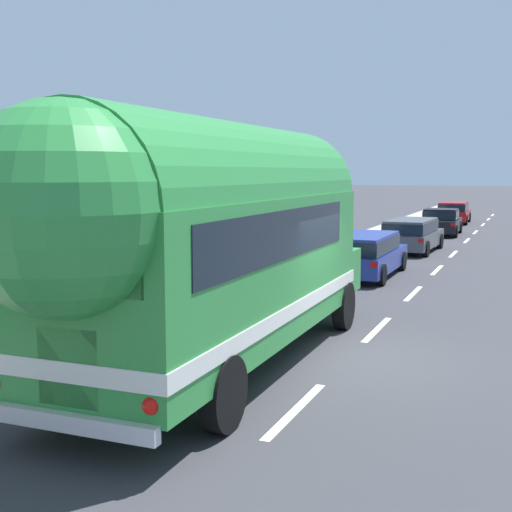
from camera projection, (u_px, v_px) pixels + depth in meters
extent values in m
plane|color=#38383D|center=(349.00, 357.00, 12.14)|extent=(300.00, 300.00, 0.00)
cube|color=silver|center=(296.00, 410.00, 9.46)|extent=(0.14, 2.40, 0.01)
cube|color=silver|center=(377.00, 329.00, 14.28)|extent=(0.14, 2.40, 0.01)
cube|color=silver|center=(413.00, 293.00, 18.47)|extent=(0.14, 2.40, 0.01)
cube|color=silver|center=(437.00, 270.00, 22.84)|extent=(0.14, 2.40, 0.01)
cube|color=silver|center=(453.00, 254.00, 27.27)|extent=(0.14, 2.40, 0.01)
cube|color=silver|center=(467.00, 241.00, 32.50)|extent=(0.14, 2.40, 0.01)
cube|color=silver|center=(475.00, 232.00, 36.99)|extent=(0.14, 2.40, 0.01)
cube|color=silver|center=(483.00, 225.00, 42.21)|extent=(0.14, 2.40, 0.01)
cube|color=silver|center=(488.00, 219.00, 47.09)|extent=(0.14, 2.40, 0.01)
cube|color=silver|center=(493.00, 215.00, 51.52)|extent=(0.14, 2.40, 0.01)
cube|color=silver|center=(336.00, 263.00, 24.52)|extent=(0.12, 80.00, 0.01)
cube|color=#ADA89E|center=(293.00, 267.00, 23.03)|extent=(1.90, 90.00, 0.15)
cube|color=#2D8C3D|center=(220.00, 267.00, 11.15)|extent=(2.60, 8.14, 2.30)
cylinder|color=#2D8C3D|center=(220.00, 197.00, 11.01)|extent=(2.55, 8.04, 2.45)
sphere|color=#2D8C3D|center=(64.00, 210.00, 7.32)|extent=(2.40, 2.40, 2.40)
cube|color=#2D8C3D|center=(306.00, 269.00, 15.57)|extent=(2.28, 1.33, 0.95)
cube|color=silver|center=(220.00, 306.00, 11.23)|extent=(2.64, 8.18, 0.24)
cube|color=black|center=(212.00, 232.00, 10.80)|extent=(2.61, 6.34, 0.76)
cube|color=black|center=(65.00, 256.00, 7.37)|extent=(2.00, 0.10, 0.84)
cube|color=silver|center=(69.00, 367.00, 7.52)|extent=(0.80, 0.07, 0.90)
cube|color=silver|center=(66.00, 422.00, 7.51)|extent=(2.34, 0.17, 0.20)
sphere|color=red|center=(151.00, 406.00, 7.16)|extent=(0.20, 0.20, 0.20)
cube|color=black|center=(298.00, 213.00, 14.85)|extent=(2.14, 0.13, 0.96)
cube|color=silver|center=(315.00, 271.00, 16.22)|extent=(0.90, 0.11, 0.56)
cylinder|color=black|center=(241.00, 298.00, 15.10)|extent=(0.27, 1.00, 1.00)
cylinder|color=black|center=(344.00, 306.00, 14.25)|extent=(0.27, 1.00, 1.00)
cylinder|color=black|center=(71.00, 374.00, 9.47)|extent=(0.27, 1.00, 1.00)
cylinder|color=black|center=(224.00, 394.00, 8.62)|extent=(0.27, 1.00, 1.00)
cube|color=navy|center=(366.00, 260.00, 21.52)|extent=(1.81, 4.72, 0.60)
cube|color=navy|center=(363.00, 243.00, 21.01)|extent=(1.61, 3.47, 0.55)
cube|color=black|center=(363.00, 244.00, 21.01)|extent=(1.67, 3.51, 0.43)
cube|color=red|center=(321.00, 262.00, 19.61)|extent=(0.20, 0.04, 0.14)
cube|color=red|center=(374.00, 265.00, 19.02)|extent=(0.20, 0.04, 0.14)
cylinder|color=black|center=(352.00, 258.00, 23.39)|extent=(0.20, 0.64, 0.64)
cylinder|color=black|center=(402.00, 261.00, 22.74)|extent=(0.20, 0.64, 0.64)
cylinder|color=black|center=(325.00, 272.00, 20.34)|extent=(0.20, 0.64, 0.64)
cylinder|color=black|center=(382.00, 275.00, 19.69)|extent=(0.20, 0.64, 0.64)
cube|color=#474C51|center=(413.00, 239.00, 28.08)|extent=(1.92, 4.71, 0.60)
cube|color=#474C51|center=(411.00, 226.00, 27.58)|extent=(1.67, 3.45, 0.55)
cube|color=black|center=(411.00, 227.00, 27.59)|extent=(1.74, 3.49, 0.43)
cube|color=red|center=(381.00, 239.00, 26.27)|extent=(0.20, 0.05, 0.14)
cube|color=red|center=(421.00, 241.00, 25.64)|extent=(0.20, 0.05, 0.14)
cylinder|color=black|center=(401.00, 239.00, 29.92)|extent=(0.22, 0.65, 0.64)
cylinder|color=black|center=(440.00, 241.00, 29.23)|extent=(0.22, 0.65, 0.64)
cylinder|color=black|center=(384.00, 247.00, 26.99)|extent=(0.22, 0.65, 0.64)
cylinder|color=black|center=(426.00, 249.00, 26.30)|extent=(0.22, 0.65, 0.64)
cube|color=black|center=(441.00, 225.00, 35.50)|extent=(1.91, 4.26, 0.60)
cube|color=black|center=(441.00, 214.00, 35.31)|extent=(1.65, 1.91, 0.55)
cube|color=black|center=(441.00, 215.00, 35.32)|extent=(1.71, 1.95, 0.43)
cube|color=red|center=(420.00, 224.00, 33.79)|extent=(0.20, 0.04, 0.14)
cube|color=red|center=(453.00, 225.00, 33.23)|extent=(0.20, 0.04, 0.14)
cylinder|color=black|center=(427.00, 226.00, 37.14)|extent=(0.21, 0.64, 0.64)
cylinder|color=black|center=(460.00, 227.00, 36.52)|extent=(0.21, 0.64, 0.64)
cylinder|color=black|center=(420.00, 230.00, 34.53)|extent=(0.21, 0.64, 0.64)
cylinder|color=black|center=(455.00, 231.00, 33.91)|extent=(0.21, 0.64, 0.64)
cube|color=#A5191E|center=(454.00, 215.00, 43.44)|extent=(1.89, 4.42, 0.60)
cube|color=#A5191E|center=(454.00, 206.00, 42.93)|extent=(1.66, 3.17, 0.55)
cube|color=black|center=(454.00, 207.00, 42.93)|extent=(1.72, 3.21, 0.43)
cube|color=red|center=(438.00, 214.00, 41.66)|extent=(0.20, 0.04, 0.14)
cube|color=red|center=(464.00, 215.00, 41.11)|extent=(0.20, 0.04, 0.14)
cylinder|color=black|center=(442.00, 216.00, 45.15)|extent=(0.22, 0.64, 0.64)
cylinder|color=black|center=(469.00, 217.00, 44.54)|extent=(0.22, 0.64, 0.64)
cylinder|color=black|center=(438.00, 219.00, 42.39)|extent=(0.22, 0.64, 0.64)
cylinder|color=black|center=(466.00, 220.00, 41.78)|extent=(0.22, 0.64, 0.64)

